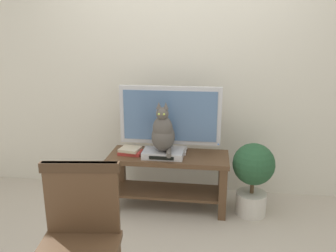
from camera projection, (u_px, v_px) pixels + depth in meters
ground_plane at (167, 244)px, 2.75m from camera, size 12.00×12.00×0.00m
back_wall at (182, 58)px, 3.42m from camera, size 7.00×0.12×2.80m
tv_stand at (169, 171)px, 3.24m from camera, size 1.12×0.43×0.54m
tv at (170, 118)px, 3.19m from camera, size 0.96×0.20×0.64m
media_box at (163, 154)px, 3.14m from camera, size 0.37×0.24×0.06m
cat at (163, 133)px, 3.07m from camera, size 0.21×0.33×0.46m
wooden_chair at (79, 234)px, 1.93m from camera, size 0.51×0.51×0.94m
book_stack at (130, 151)px, 3.21m from camera, size 0.22×0.20×0.06m
potted_plant at (253, 174)px, 3.10m from camera, size 0.38×0.38×0.69m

